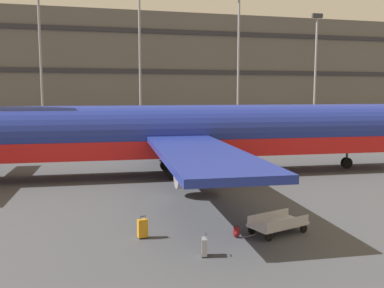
# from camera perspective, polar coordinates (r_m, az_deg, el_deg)

# --- Properties ---
(ground_plane) EXTENTS (600.00, 600.00, 0.00)m
(ground_plane) POSITION_cam_1_polar(r_m,az_deg,el_deg) (32.35, -11.29, -4.28)
(ground_plane) COLOR #424449
(terminal_structure) EXTENTS (130.04, 21.79, 19.24)m
(terminal_structure) POSITION_cam_1_polar(r_m,az_deg,el_deg) (80.03, -13.42, 9.24)
(terminal_structure) COLOR #605B56
(terminal_structure) RESTS_ON ground_plane
(airliner) EXTENTS (41.93, 33.86, 11.27)m
(airliner) POSITION_cam_1_polar(r_m,az_deg,el_deg) (31.94, -1.41, 1.33)
(airliner) COLOR navy
(airliner) RESTS_ON ground_plane
(light_mast_center_left) EXTENTS (1.80, 0.50, 24.39)m
(light_mast_center_left) POSITION_cam_1_polar(r_m,az_deg,el_deg) (65.29, -19.85, 13.36)
(light_mast_center_left) COLOR gray
(light_mast_center_left) RESTS_ON ground_plane
(light_mast_center_right) EXTENTS (1.80, 0.50, 24.37)m
(light_mast_center_right) POSITION_cam_1_polar(r_m,az_deg,el_deg) (65.59, -7.07, 13.67)
(light_mast_center_right) COLOR gray
(light_mast_center_right) RESTS_ON ground_plane
(light_mast_right) EXTENTS (1.80, 0.50, 21.54)m
(light_mast_right) POSITION_cam_1_polar(r_m,az_deg,el_deg) (69.28, 6.29, 12.11)
(light_mast_right) COLOR gray
(light_mast_right) RESTS_ON ground_plane
(light_mast_far_right) EXTENTS (1.80, 0.50, 19.17)m
(light_mast_far_right) POSITION_cam_1_polar(r_m,az_deg,el_deg) (75.15, 16.35, 10.54)
(light_mast_far_right) COLOR gray
(light_mast_far_right) RESTS_ON ground_plane
(suitcase_purple) EXTENTS (0.46, 0.31, 1.00)m
(suitcase_purple) POSITION_cam_1_polar(r_m,az_deg,el_deg) (18.65, -6.68, -11.21)
(suitcase_purple) COLOR orange
(suitcase_purple) RESTS_ON ground_plane
(suitcase_silver) EXTENTS (0.29, 0.45, 0.91)m
(suitcase_silver) POSITION_cam_1_polar(r_m,az_deg,el_deg) (16.64, 1.68, -13.68)
(suitcase_silver) COLOR gray
(suitcase_silver) RESTS_ON ground_plane
(backpack_black) EXTENTS (0.37, 0.30, 0.57)m
(backpack_black) POSITION_cam_1_polar(r_m,az_deg,el_deg) (18.75, 6.03, -11.73)
(backpack_black) COLOR maroon
(backpack_black) RESTS_ON ground_plane
(baggage_cart) EXTENTS (3.35, 2.03, 0.82)m
(baggage_cart) POSITION_cam_1_polar(r_m,az_deg,el_deg) (19.52, 11.51, -10.52)
(baggage_cart) COLOR #B7B7BC
(baggage_cart) RESTS_ON ground_plane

